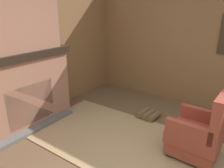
{
  "coord_description": "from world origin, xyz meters",
  "views": [
    {
      "loc": [
        0.84,
        -1.98,
        2.04
      ],
      "look_at": [
        -1.02,
        0.64,
        0.9
      ],
      "focal_mm": 35.0,
      "sensor_mm": 36.0,
      "label": 1
    }
  ],
  "objects": [
    {
      "name": "decorative_plate_on_mantel",
      "position": [
        -2.51,
        -0.01,
        1.46
      ],
      "size": [
        0.06,
        0.24,
        0.24
      ],
      "color": "red",
      "rests_on": "fireplace_hearth"
    },
    {
      "name": "wood_panel_wall_left",
      "position": [
        -2.68,
        0.0,
        1.31
      ],
      "size": [
        0.06,
        5.91,
        2.62
      ],
      "color": "brown",
      "rests_on": "ground"
    },
    {
      "name": "storage_case",
      "position": [
        -2.49,
        0.59,
        1.42
      ],
      "size": [
        0.13,
        0.24,
        0.16
      ],
      "color": "gray",
      "rests_on": "fireplace_hearth"
    },
    {
      "name": "area_rug",
      "position": [
        -0.36,
        0.56,
        0.01
      ],
      "size": [
        3.95,
        1.69,
        0.01
      ],
      "color": "#997A56",
      "rests_on": "ground"
    },
    {
      "name": "fireplace_hearth",
      "position": [
        -2.44,
        0.0,
        0.67
      ],
      "size": [
        0.62,
        1.83,
        1.34
      ],
      "color": "#93604C",
      "rests_on": "ground"
    },
    {
      "name": "wood_panel_wall_back",
      "position": [
        0.01,
        2.68,
        1.31
      ],
      "size": [
        5.91,
        0.09,
        2.62
      ],
      "color": "brown",
      "rests_on": "ground"
    },
    {
      "name": "armchair",
      "position": [
        0.31,
        0.87,
        0.36
      ],
      "size": [
        0.7,
        0.67,
        1.02
      ],
      "rotation": [
        0.0,
        0.0,
        3.11
      ],
      "color": "brown",
      "rests_on": "ground"
    },
    {
      "name": "chimney_breast",
      "position": [
        -2.45,
        0.0,
        1.97
      ],
      "size": [
        0.36,
        1.52,
        1.25
      ],
      "color": "#93604C",
      "rests_on": "fireplace_hearth"
    },
    {
      "name": "firewood_stack",
      "position": [
        -0.78,
        1.52,
        0.06
      ],
      "size": [
        0.39,
        0.39,
        0.12
      ],
      "rotation": [
        0.0,
        0.0,
        -0.07
      ],
      "color": "brown",
      "rests_on": "ground"
    }
  ]
}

